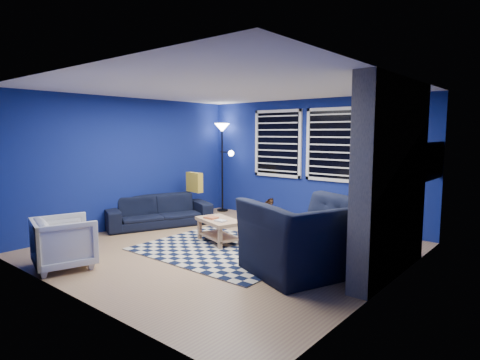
% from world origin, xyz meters
% --- Properties ---
extents(floor, '(5.00, 5.00, 0.00)m').
position_xyz_m(floor, '(0.00, 0.00, 0.00)').
color(floor, tan).
rests_on(floor, ground).
extents(ceiling, '(5.00, 5.00, 0.00)m').
position_xyz_m(ceiling, '(0.00, 0.00, 2.50)').
color(ceiling, white).
rests_on(ceiling, wall_back).
extents(wall_back, '(5.00, 0.00, 5.00)m').
position_xyz_m(wall_back, '(0.00, 2.50, 1.25)').
color(wall_back, navy).
rests_on(wall_back, floor).
extents(wall_left, '(0.00, 5.00, 5.00)m').
position_xyz_m(wall_left, '(-2.50, 0.00, 1.25)').
color(wall_left, navy).
rests_on(wall_left, floor).
extents(wall_right, '(0.00, 5.00, 5.00)m').
position_xyz_m(wall_right, '(2.50, 0.00, 1.25)').
color(wall_right, navy).
rests_on(wall_right, floor).
extents(fireplace, '(0.65, 2.00, 2.50)m').
position_xyz_m(fireplace, '(2.36, 0.50, 1.20)').
color(fireplace, gray).
rests_on(fireplace, floor).
extents(window_left, '(1.17, 0.06, 1.42)m').
position_xyz_m(window_left, '(-0.75, 2.46, 1.60)').
color(window_left, black).
rests_on(window_left, wall_back).
extents(window_right, '(1.17, 0.06, 1.42)m').
position_xyz_m(window_right, '(0.55, 2.46, 1.60)').
color(window_right, black).
rests_on(window_right, wall_back).
extents(tv, '(0.07, 1.00, 0.58)m').
position_xyz_m(tv, '(2.45, 2.00, 1.40)').
color(tv, black).
rests_on(tv, wall_right).
extents(rug, '(2.52, 2.02, 0.02)m').
position_xyz_m(rug, '(-0.00, -0.08, 0.01)').
color(rug, black).
rests_on(rug, floor).
extents(sofa, '(2.18, 1.51, 0.59)m').
position_xyz_m(sofa, '(-2.10, 0.32, 0.30)').
color(sofa, black).
rests_on(sofa, floor).
extents(armchair_big, '(1.85, 1.75, 0.96)m').
position_xyz_m(armchair_big, '(1.54, -0.13, 0.48)').
color(armchair_big, black).
rests_on(armchair_big, floor).
extents(armchair_bent, '(0.94, 0.95, 0.70)m').
position_xyz_m(armchair_bent, '(-1.12, -2.07, 0.35)').
color(armchair_bent, gray).
rests_on(armchair_bent, floor).
extents(rocking_horse, '(0.38, 0.65, 0.52)m').
position_xyz_m(rocking_horse, '(-0.57, 1.64, 0.33)').
color(rocking_horse, '#432815').
rests_on(rocking_horse, floor).
extents(coffee_table, '(0.95, 0.72, 0.42)m').
position_xyz_m(coffee_table, '(-0.34, 0.18, 0.29)').
color(coffee_table, tan).
rests_on(coffee_table, rug).
extents(cabinet, '(0.64, 0.53, 0.55)m').
position_xyz_m(cabinet, '(1.51, 2.25, 0.24)').
color(cabinet, tan).
rests_on(cabinet, floor).
extents(floor_lamp, '(0.56, 0.34, 2.04)m').
position_xyz_m(floor_lamp, '(-2.13, 2.25, 1.67)').
color(floor_lamp, black).
rests_on(floor_lamp, floor).
extents(throw_pillow, '(0.44, 0.19, 0.41)m').
position_xyz_m(throw_pillow, '(-1.95, 1.17, 0.80)').
color(throw_pillow, gold).
rests_on(throw_pillow, sofa).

